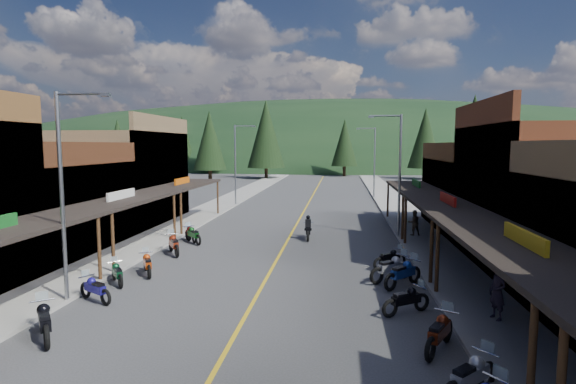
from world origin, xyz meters
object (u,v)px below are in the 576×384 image
(bike_west_9, at_px, (193,234))
(shop_east_2, at_px, (555,196))
(bike_west_5, at_px, (95,288))
(pine_5, at_px, (497,135))
(streetlight_3, at_px, (373,159))
(pedestrian_east_a, at_px, (498,292))
(bike_west_10, at_px, (191,233))
(pine_8, at_px, (162,145))
(bike_east_7, at_px, (391,267))
(streetlight_1, at_px, (237,161))
(pine_2, at_px, (266,134))
(pine_9, at_px, (488,143))
(bike_east_6, at_px, (403,272))
(streetlight_0, at_px, (65,187))
(bike_east_8, at_px, (390,258))
(bike_east_4, at_px, (440,331))
(pine_3, at_px, (345,143))
(pine_11, at_px, (474,136))
(shop_west_2, at_px, (37,207))
(rider_on_bike, at_px, (308,229))
(bike_east_5, at_px, (406,299))
(pine_1, at_px, (209,139))
(streetlight_2, at_px, (398,170))
(bike_east_3, at_px, (470,375))
(bike_west_8, at_px, (174,243))
(shop_east_3, at_px, (489,195))
(bike_west_6, at_px, (117,272))
(pine_0, at_px, (118,143))
(pine_4, at_px, (425,138))
(pine_10, at_px, (210,140))
(bike_west_4, at_px, (44,320))
(pine_7, at_px, (182,140))

(bike_west_9, bearing_deg, shop_east_2, -50.65)
(bike_west_5, bearing_deg, bike_west_9, 27.69)
(pine_5, bearing_deg, streetlight_3, -122.78)
(pedestrian_east_a, bearing_deg, bike_west_10, -149.13)
(pine_8, distance_m, bike_east_7, 50.35)
(streetlight_1, relative_size, pine_8, 0.80)
(pine_2, bearing_deg, pine_9, -20.92)
(pine_2, xyz_separation_m, bike_east_6, (15.98, -60.59, -7.32))
(streetlight_0, distance_m, bike_west_5, 4.00)
(streetlight_0, xyz_separation_m, bike_east_8, (12.69, 6.31, -3.90))
(streetlight_3, distance_m, bike_west_5, 38.28)
(bike_east_6, bearing_deg, bike_east_4, -43.66)
(pine_3, xyz_separation_m, bike_west_10, (-10.01, -60.82, -5.93))
(pine_11, bearing_deg, shop_west_2, -132.92)
(pine_3, height_order, rider_on_bike, pine_3)
(bike_east_5, bearing_deg, bike_east_6, 141.82)
(pine_1, bearing_deg, streetlight_2, -63.47)
(pine_8, bearing_deg, bike_east_3, -60.91)
(pine_3, relative_size, bike_west_8, 4.93)
(shop_east_2, distance_m, bike_west_9, 19.91)
(shop_east_3, distance_m, bike_west_6, 25.07)
(bike_east_7, bearing_deg, pine_0, 177.53)
(pine_4, bearing_deg, bike_west_9, -113.18)
(pine_4, distance_m, bike_west_10, 60.22)
(bike_east_3, bearing_deg, pine_10, 158.36)
(shop_east_2, distance_m, bike_west_8, 19.81)
(bike_east_4, height_order, bike_east_7, bike_east_7)
(pedestrian_east_a, bearing_deg, bike_east_6, -164.97)
(pine_9, height_order, bike_west_9, pine_9)
(bike_west_5, bearing_deg, bike_west_6, 36.13)
(shop_west_2, distance_m, bike_east_4, 22.54)
(pine_11, relative_size, bike_west_9, 5.97)
(pine_11, xyz_separation_m, bike_east_7, (-14.43, -39.79, -6.52))
(bike_east_5, bearing_deg, streetlight_2, 142.09)
(bike_west_4, bearing_deg, bike_east_6, -9.36)
(streetlight_3, xyz_separation_m, bike_east_5, (-1.27, -35.71, -3.88))
(streetlight_3, relative_size, pine_4, 0.64)
(bike_east_3, height_order, bike_east_5, bike_east_3)
(pine_3, height_order, pine_4, pine_4)
(streetlight_1, bearing_deg, bike_west_6, -88.56)
(pine_4, relative_size, bike_east_7, 5.32)
(shop_east_3, bearing_deg, bike_east_4, -110.75)
(streetlight_1, distance_m, pine_3, 45.39)
(shop_east_2, relative_size, pine_4, 0.87)
(pine_1, relative_size, pine_10, 1.08)
(pine_0, height_order, pine_7, pine_7)
(pine_10, height_order, pedestrian_east_a, pine_10)
(bike_east_5, bearing_deg, pine_5, 127.37)
(pine_10, xyz_separation_m, bike_east_4, (24.23, -58.56, -6.15))
(bike_east_3, xyz_separation_m, bike_east_6, (-0.42, 8.48, 0.05))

